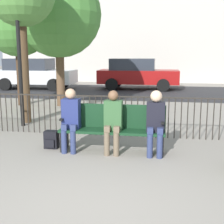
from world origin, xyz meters
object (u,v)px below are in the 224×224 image
object	(u,v)px
seated_person_0	(71,117)
lamp_post	(19,41)
seated_person_2	(156,119)
parked_car_2	(137,73)
tree_1	(18,25)
backpack	(51,140)
seated_person_1	(113,119)
tree_2	(58,15)
parked_car_1	(34,73)
park_bench	(113,126)

from	to	relation	value
seated_person_0	lamp_post	world-z (taller)	lamp_post
seated_person_2	parked_car_2	size ratio (longest dim) A/B	0.29
seated_person_0	tree_1	distance (m)	6.49
seated_person_0	backpack	xyz separation A→B (m)	(-0.45, 0.11, -0.52)
seated_person_2	seated_person_0	bearing A→B (deg)	179.99
seated_person_1	tree_1	size ratio (longest dim) A/B	0.30
seated_person_0	tree_2	bearing A→B (deg)	110.25
seated_person_1	seated_person_0	bearing A→B (deg)	179.93
tree_1	parked_car_2	distance (m)	7.22
backpack	parked_car_1	size ratio (longest dim) A/B	0.08
park_bench	tree_1	xyz separation A→B (m)	(-4.21, 4.94, 2.40)
park_bench	tree_2	distance (m)	6.33
seated_person_0	backpack	world-z (taller)	seated_person_0
seated_person_0	seated_person_2	distance (m)	1.65
seated_person_2	parked_car_2	bearing A→B (deg)	96.45
park_bench	seated_person_2	distance (m)	0.87
seated_person_1	lamp_post	distance (m)	3.66
park_bench	seated_person_0	xyz separation A→B (m)	(-0.81, -0.13, 0.19)
backpack	tree_1	world-z (taller)	tree_1
parked_car_2	tree_2	bearing A→B (deg)	-112.26
seated_person_2	backpack	size ratio (longest dim) A/B	3.47
seated_person_2	lamp_post	xyz separation A→B (m)	(-3.54, 1.89, 1.51)
park_bench	tree_1	bearing A→B (deg)	130.46
tree_2	backpack	bearing A→B (deg)	-73.93
tree_1	backpack	bearing A→B (deg)	-59.24
park_bench	lamp_post	xyz separation A→B (m)	(-2.70, 1.76, 1.71)
park_bench	seated_person_0	size ratio (longest dim) A/B	1.65
seated_person_1	lamp_post	xyz separation A→B (m)	(-2.73, 1.89, 1.53)
backpack	tree_2	bearing A→B (deg)	106.07
park_bench	parked_car_2	size ratio (longest dim) A/B	0.49
seated_person_1	parked_car_2	world-z (taller)	parked_car_2
seated_person_0	lamp_post	distance (m)	3.07
seated_person_2	tree_1	world-z (taller)	tree_1
seated_person_1	tree_2	size ratio (longest dim) A/B	0.26
lamp_post	parked_car_2	xyz separation A→B (m)	(2.31, 8.94, -1.36)
seated_person_0	seated_person_1	distance (m)	0.84
park_bench	parked_car_2	bearing A→B (deg)	92.10
seated_person_0	park_bench	bearing A→B (deg)	9.05
parked_car_2	seated_person_1	bearing A→B (deg)	-87.79
seated_person_0	lamp_post	bearing A→B (deg)	135.03
seated_person_1	tree_2	distance (m)	6.37
seated_person_0	seated_person_1	xyz separation A→B (m)	(0.84, -0.00, -0.01)
park_bench	tree_2	world-z (taller)	tree_2
parked_car_1	park_bench	bearing A→B (deg)	-59.65
seated_person_1	parked_car_1	size ratio (longest dim) A/B	0.29
seated_person_0	parked_car_1	distance (m)	11.28
park_bench	parked_car_1	world-z (taller)	parked_car_1
seated_person_2	lamp_post	size ratio (longest dim) A/B	0.38
backpack	lamp_post	xyz separation A→B (m)	(-1.44, 1.78, 2.03)
park_bench	seated_person_2	xyz separation A→B (m)	(0.83, -0.13, 0.19)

